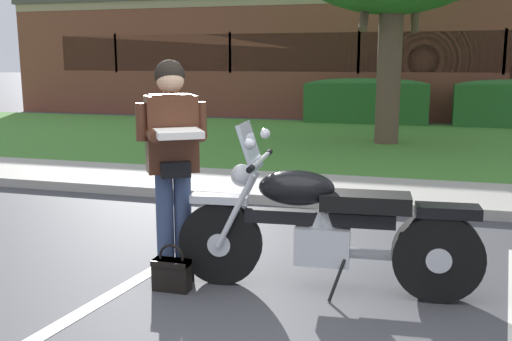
{
  "coord_description": "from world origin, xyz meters",
  "views": [
    {
      "loc": [
        0.84,
        -3.08,
        1.7
      ],
      "look_at": [
        -0.38,
        1.19,
        0.85
      ],
      "focal_mm": 40.56,
      "sensor_mm": 36.0,
      "label": 1
    }
  ],
  "objects_px": {
    "motorcycle": "(337,228)",
    "hedge_left": "(366,100)",
    "handbag": "(172,272)",
    "brick_building": "(374,56)",
    "rider_person": "(173,153)"
  },
  "relations": [
    {
      "from": "handbag",
      "to": "brick_building",
      "type": "xyz_separation_m",
      "value": [
        -0.03,
        18.46,
        1.71
      ]
    },
    {
      "from": "motorcycle",
      "to": "handbag",
      "type": "xyz_separation_m",
      "value": [
        -1.18,
        -0.32,
        -0.34
      ]
    },
    {
      "from": "motorcycle",
      "to": "hedge_left",
      "type": "bearing_deg",
      "value": 94.26
    },
    {
      "from": "rider_person",
      "to": "brick_building",
      "type": "bearing_deg",
      "value": 89.89
    },
    {
      "from": "motorcycle",
      "to": "handbag",
      "type": "bearing_deg",
      "value": -164.88
    },
    {
      "from": "handbag",
      "to": "motorcycle",
      "type": "bearing_deg",
      "value": 15.12
    },
    {
      "from": "rider_person",
      "to": "brick_building",
      "type": "xyz_separation_m",
      "value": [
        0.04,
        18.24,
        0.85
      ]
    },
    {
      "from": "rider_person",
      "to": "handbag",
      "type": "height_order",
      "value": "rider_person"
    },
    {
      "from": "handbag",
      "to": "rider_person",
      "type": "bearing_deg",
      "value": 106.62
    },
    {
      "from": "motorcycle",
      "to": "hedge_left",
      "type": "height_order",
      "value": "motorcycle"
    },
    {
      "from": "motorcycle",
      "to": "hedge_left",
      "type": "relative_size",
      "value": 0.69
    },
    {
      "from": "handbag",
      "to": "brick_building",
      "type": "bearing_deg",
      "value": 90.1
    },
    {
      "from": "motorcycle",
      "to": "hedge_left",
      "type": "xyz_separation_m",
      "value": [
        -0.87,
        11.69,
        0.16
      ]
    },
    {
      "from": "motorcycle",
      "to": "brick_building",
      "type": "height_order",
      "value": "brick_building"
    },
    {
      "from": "hedge_left",
      "to": "brick_building",
      "type": "distance_m",
      "value": 6.58
    }
  ]
}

